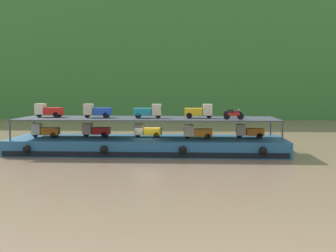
{
  "coord_description": "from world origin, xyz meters",
  "views": [
    {
      "loc": [
        4.64,
        -45.14,
        6.46
      ],
      "look_at": [
        2.05,
        0.0,
        2.7
      ],
      "focal_mm": 48.98,
      "sensor_mm": 36.0,
      "label": 1
    }
  ],
  "objects": [
    {
      "name": "mini_truck_upper_fore",
      "position": [
        0.11,
        -0.23,
        4.19
      ],
      "size": [
        2.77,
        1.26,
        1.38
      ],
      "color": "teal",
      "rests_on": "cargo_rack"
    },
    {
      "name": "mini_truck_lower_aft",
      "position": [
        -5.34,
        0.59,
        2.19
      ],
      "size": [
        2.75,
        1.22,
        1.38
      ],
      "color": "red",
      "rests_on": "cargo_barge"
    },
    {
      "name": "mini_truck_lower_mid",
      "position": [
        -0.05,
        0.4,
        2.19
      ],
      "size": [
        2.79,
        1.3,
        1.38
      ],
      "color": "gold",
      "rests_on": "cargo_barge"
    },
    {
      "name": "mini_truck_upper_bow",
      "position": [
        5.11,
        -0.09,
        4.19
      ],
      "size": [
        2.75,
        1.21,
        1.38
      ],
      "color": "gold",
      "rests_on": "cargo_rack"
    },
    {
      "name": "motorcycle_upper_centre",
      "position": [
        8.43,
        -0.0,
        3.93
      ],
      "size": [
        1.9,
        0.55,
        0.87
      ],
      "color": "black",
      "rests_on": "cargo_rack"
    },
    {
      "name": "cargo_rack",
      "position": [
        0.0,
        0.0,
        3.44
      ],
      "size": [
        25.48,
        6.67,
        2.0
      ],
      "color": "#383D47",
      "rests_on": "cargo_barge"
    },
    {
      "name": "motorcycle_upper_port",
      "position": [
        8.32,
        -2.0,
        3.93
      ],
      "size": [
        1.9,
        0.55,
        0.87
      ],
      "color": "black",
      "rests_on": "cargo_rack"
    },
    {
      "name": "mini_truck_upper_stern",
      "position": [
        -10.16,
        0.53,
        4.19
      ],
      "size": [
        2.79,
        1.29,
        1.38
      ],
      "color": "red",
      "rests_on": "cargo_rack"
    },
    {
      "name": "mini_truck_lower_fore",
      "position": [
        4.95,
        -0.59,
        2.19
      ],
      "size": [
        2.79,
        1.29,
        1.38
      ],
      "color": "orange",
      "rests_on": "cargo_barge"
    },
    {
      "name": "ground_plane",
      "position": [
        0.0,
        0.0,
        0.0
      ],
      "size": [
        400.0,
        400.0,
        0.0
      ],
      "primitive_type": "plane",
      "color": "#7F664C"
    },
    {
      "name": "mini_truck_lower_bow",
      "position": [
        10.1,
        0.38,
        2.19
      ],
      "size": [
        2.75,
        1.22,
        1.38
      ],
      "color": "orange",
      "rests_on": "cargo_barge"
    },
    {
      "name": "motorcycle_upper_stbd",
      "position": [
        8.57,
        2.0,
        3.93
      ],
      "size": [
        1.9,
        0.55,
        0.87
      ],
      "color": "black",
      "rests_on": "cargo_rack"
    },
    {
      "name": "mini_truck_lower_stern",
      "position": [
        -10.37,
        -0.05,
        2.19
      ],
      "size": [
        2.79,
        1.29,
        1.38
      ],
      "color": "orange",
      "rests_on": "cargo_barge"
    },
    {
      "name": "mini_truck_upper_mid",
      "position": [
        -5.08,
        0.07,
        4.19
      ],
      "size": [
        2.76,
        1.24,
        1.38
      ],
      "color": "#1E47B7",
      "rests_on": "cargo_rack"
    },
    {
      "name": "hillside_far_bank",
      "position": [
        0.0,
        67.86,
        16.2
      ],
      "size": [
        125.37,
        41.37,
        28.76
      ],
      "color": "#387533",
      "rests_on": "ground"
    },
    {
      "name": "cargo_barge",
      "position": [
        0.0,
        -0.03,
        0.75
      ],
      "size": [
        27.08,
        8.07,
        1.5
      ],
      "color": "#23567A",
      "rests_on": "ground"
    }
  ]
}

